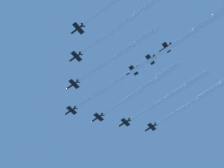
{
  "coord_description": "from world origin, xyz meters",
  "views": [
    {
      "loc": [
        -24.78,
        -64.17,
        3.48
      ],
      "look_at": [
        0.0,
        0.0,
        181.38
      ],
      "focal_mm": 49.69,
      "sensor_mm": 36.0,
      "label": 1
    }
  ],
  "objects_px": {
    "jet_starboard_inner": "(150,83)",
    "jet_starboard_mid": "(178,90)",
    "jet_lead": "(123,78)",
    "jet_port_inner": "(128,48)",
    "jet_starboard_outer": "(213,89)",
    "jet_trail_port": "(196,30)",
    "jet_trail_starboard": "(206,22)",
    "jet_port_mid": "(128,20)"
  },
  "relations": [
    {
      "from": "jet_starboard_mid",
      "to": "jet_starboard_outer",
      "type": "relative_size",
      "value": 0.87
    },
    {
      "from": "jet_starboard_mid",
      "to": "jet_starboard_outer",
      "type": "xyz_separation_m",
      "value": [
        19.91,
        -7.85,
        1.17
      ]
    },
    {
      "from": "jet_starboard_outer",
      "to": "jet_trail_starboard",
      "type": "bearing_deg",
      "value": -123.53
    },
    {
      "from": "jet_lead",
      "to": "jet_starboard_outer",
      "type": "xyz_separation_m",
      "value": [
        55.01,
        -12.94,
        0.06
      ]
    },
    {
      "from": "jet_starboard_mid",
      "to": "jet_trail_starboard",
      "type": "distance_m",
      "value": 43.56
    },
    {
      "from": "jet_lead",
      "to": "jet_trail_starboard",
      "type": "distance_m",
      "value": 57.81
    },
    {
      "from": "jet_port_mid",
      "to": "jet_trail_port",
      "type": "height_order",
      "value": "jet_port_mid"
    },
    {
      "from": "jet_starboard_inner",
      "to": "jet_trail_port",
      "type": "bearing_deg",
      "value": -73.49
    },
    {
      "from": "jet_port_mid",
      "to": "jet_starboard_mid",
      "type": "bearing_deg",
      "value": 32.23
    },
    {
      "from": "jet_lead",
      "to": "jet_starboard_inner",
      "type": "height_order",
      "value": "jet_lead"
    },
    {
      "from": "jet_lead",
      "to": "jet_starboard_mid",
      "type": "xyz_separation_m",
      "value": [
        35.1,
        -5.09,
        -1.11
      ]
    },
    {
      "from": "jet_lead",
      "to": "jet_starboard_outer",
      "type": "distance_m",
      "value": 56.52
    },
    {
      "from": "jet_lead",
      "to": "jet_port_mid",
      "type": "xyz_separation_m",
      "value": [
        -9.7,
        -33.34,
        1.88
      ]
    },
    {
      "from": "jet_port_inner",
      "to": "jet_lead",
      "type": "bearing_deg",
      "value": 79.17
    },
    {
      "from": "jet_port_inner",
      "to": "jet_trail_starboard",
      "type": "bearing_deg",
      "value": -40.82
    },
    {
      "from": "jet_starboard_inner",
      "to": "jet_trail_port",
      "type": "relative_size",
      "value": 0.94
    },
    {
      "from": "jet_starboard_inner",
      "to": "jet_trail_starboard",
      "type": "bearing_deg",
      "value": -72.14
    },
    {
      "from": "jet_port_mid",
      "to": "jet_trail_starboard",
      "type": "distance_m",
      "value": 43.94
    },
    {
      "from": "jet_starboard_mid",
      "to": "jet_trail_starboard",
      "type": "bearing_deg",
      "value": -94.8
    },
    {
      "from": "jet_starboard_inner",
      "to": "jet_port_mid",
      "type": "xyz_separation_m",
      "value": [
        -26.54,
        -30.18,
        3.54
      ]
    },
    {
      "from": "jet_starboard_outer",
      "to": "jet_lead",
      "type": "bearing_deg",
      "value": 166.76
    },
    {
      "from": "jet_lead",
      "to": "jet_starboard_mid",
      "type": "relative_size",
      "value": 1.0
    },
    {
      "from": "jet_port_inner",
      "to": "jet_port_mid",
      "type": "bearing_deg",
      "value": -112.4
    },
    {
      "from": "jet_lead",
      "to": "jet_starboard_mid",
      "type": "bearing_deg",
      "value": -8.25
    },
    {
      "from": "jet_lead",
      "to": "jet_trail_port",
      "type": "xyz_separation_m",
      "value": [
        28.45,
        -42.31,
        -0.85
      ]
    },
    {
      "from": "jet_port_inner",
      "to": "jet_starboard_mid",
      "type": "distance_m",
      "value": 40.86
    },
    {
      "from": "jet_port_mid",
      "to": "jet_starboard_outer",
      "type": "distance_m",
      "value": 67.87
    },
    {
      "from": "jet_trail_port",
      "to": "jet_trail_starboard",
      "type": "relative_size",
      "value": 1.1
    },
    {
      "from": "jet_lead",
      "to": "jet_trail_starboard",
      "type": "relative_size",
      "value": 1.02
    },
    {
      "from": "jet_lead",
      "to": "jet_port_mid",
      "type": "relative_size",
      "value": 1.03
    },
    {
      "from": "jet_port_inner",
      "to": "jet_trail_starboard",
      "type": "height_order",
      "value": "jet_port_inner"
    },
    {
      "from": "jet_lead",
      "to": "jet_trail_port",
      "type": "bearing_deg",
      "value": -56.08
    },
    {
      "from": "jet_lead",
      "to": "jet_port_inner",
      "type": "height_order",
      "value": "jet_port_inner"
    },
    {
      "from": "jet_lead",
      "to": "jet_trail_port",
      "type": "distance_m",
      "value": 51.0
    },
    {
      "from": "jet_lead",
      "to": "jet_port_mid",
      "type": "bearing_deg",
      "value": -106.22
    },
    {
      "from": "jet_trail_port",
      "to": "jet_trail_starboard",
      "type": "xyz_separation_m",
      "value": [
        3.01,
        -6.18,
        -0.01
      ]
    },
    {
      "from": "jet_port_inner",
      "to": "jet_starboard_outer",
      "type": "height_order",
      "value": "jet_port_inner"
    },
    {
      "from": "jet_starboard_mid",
      "to": "jet_starboard_inner",
      "type": "bearing_deg",
      "value": 173.96
    },
    {
      "from": "jet_starboard_inner",
      "to": "jet_starboard_mid",
      "type": "relative_size",
      "value": 1.01
    },
    {
      "from": "jet_starboard_mid",
      "to": "jet_starboard_outer",
      "type": "height_order",
      "value": "jet_starboard_outer"
    },
    {
      "from": "jet_starboard_outer",
      "to": "jet_port_inner",
      "type": "bearing_deg",
      "value": -174.77
    },
    {
      "from": "jet_port_inner",
      "to": "jet_starboard_inner",
      "type": "distance_m",
      "value": 25.52
    }
  ]
}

